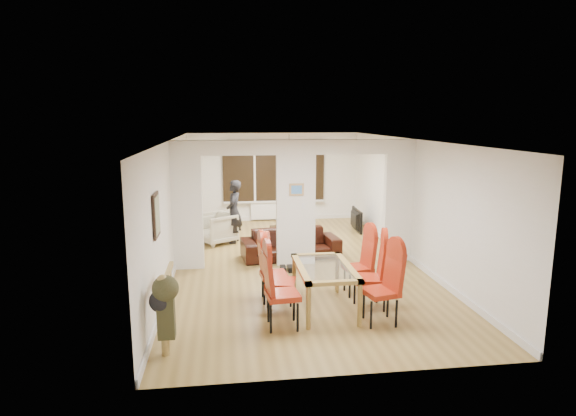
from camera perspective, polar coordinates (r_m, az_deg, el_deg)
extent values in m
cube|color=olive|center=(10.22, 0.90, -6.63)|extent=(5.00, 9.00, 0.01)
cube|color=white|center=(9.91, 0.93, 0.57)|extent=(5.00, 0.18, 2.60)
cube|color=black|center=(14.25, -1.68, 4.46)|extent=(3.00, 0.08, 1.80)
cube|color=white|center=(14.39, -1.64, -0.31)|extent=(1.40, 0.08, 0.50)
sphere|color=orange|center=(13.10, 0.12, 6.78)|extent=(0.36, 0.36, 0.36)
cube|color=gray|center=(7.47, -15.35, -0.82)|extent=(0.04, 0.52, 0.67)
cube|color=#4C8CD8|center=(9.77, 1.01, 2.20)|extent=(0.30, 0.03, 0.25)
imported|color=black|center=(10.59, 0.31, -4.27)|extent=(2.21, 1.07, 0.62)
imported|color=#BAB59E|center=(11.91, -8.52, -2.40)|extent=(1.11, 1.12, 0.74)
imported|color=black|center=(11.83, -6.42, -0.44)|extent=(0.63, 0.48, 1.54)
imported|color=black|center=(13.22, 7.72, -1.40)|extent=(1.04, 0.17, 0.59)
cylinder|color=#143F19|center=(12.65, -0.93, -1.59)|extent=(0.07, 0.07, 0.28)
imported|color=black|center=(12.65, -1.00, -2.11)|extent=(0.21, 0.21, 0.05)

